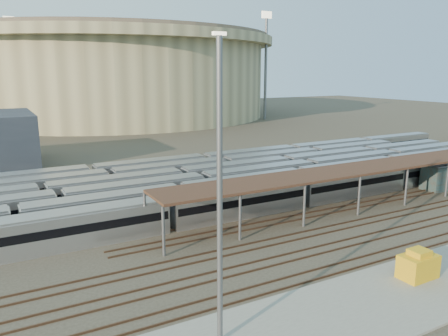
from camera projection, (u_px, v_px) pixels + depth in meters
ground at (241, 245)px, 45.10m from camera, size 420.00×420.00×0.00m
apron at (291, 332)px, 29.89m from camera, size 50.00×9.00×0.20m
subway_trains at (176, 187)px, 60.73m from camera, size 129.09×23.90×3.60m
inspection_shed at (369, 168)px, 57.75m from camera, size 60.30×6.00×5.30m
empty_tracks at (269, 262)px, 40.80m from camera, size 170.00×9.62×0.18m
stadium at (115, 74)px, 173.13m from camera, size 124.00×124.00×32.50m
floodlight_2 at (266, 63)px, 159.05m from camera, size 4.00×1.00×38.40m
floodlight_3 at (13, 63)px, 172.96m from camera, size 4.00×1.00×38.40m
yard_light_pole at (220, 197)px, 26.66m from camera, size 0.80×0.36×19.54m
yellow_equipment at (418, 266)px, 37.35m from camera, size 3.29×2.09×2.04m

